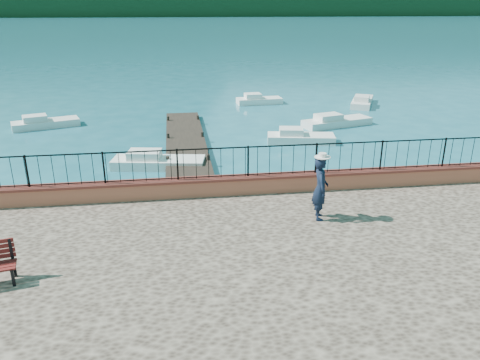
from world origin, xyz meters
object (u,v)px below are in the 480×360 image
object	(u,v)px
boat_3	(45,121)
boat_5	(362,99)
boat_0	(158,159)
boat_4	(259,98)
person	(320,188)
boat_2	(337,119)
boat_1	(301,135)

from	to	relation	value
boat_3	boat_5	xyz separation A→B (m)	(21.18, 3.63, 0.00)
boat_0	boat_5	world-z (taller)	same
boat_4	boat_5	bearing A→B (deg)	-15.00
person	boat_4	world-z (taller)	person
boat_0	boat_2	bearing A→B (deg)	40.61
boat_1	boat_4	xyz separation A→B (m)	(-0.32, 10.45, 0.00)
boat_1	boat_4	world-z (taller)	same
boat_0	boat_3	size ratio (longest dim) A/B	1.09
person	boat_2	bearing A→B (deg)	-12.14
boat_1	boat_5	world-z (taller)	same
boat_0	boat_5	size ratio (longest dim) A/B	0.99
boat_1	boat_4	bearing A→B (deg)	102.58
boat_1	boat_0	bearing A→B (deg)	-146.87
person	boat_1	world-z (taller)	person
boat_2	boat_4	size ratio (longest dim) A/B	1.32
boat_1	boat_2	xyz separation A→B (m)	(3.11, 3.21, 0.00)
person	boat_4	bearing A→B (deg)	3.05
boat_1	boat_3	world-z (taller)	same
boat_3	boat_4	distance (m)	14.76
person	boat_4	distance (m)	22.27
person	boat_4	size ratio (longest dim) A/B	0.55
boat_2	boat_4	world-z (taller)	same
boat_4	boat_5	world-z (taller)	same
boat_5	person	bearing A→B (deg)	-178.86
person	boat_4	xyz separation A→B (m)	(2.36, 22.08, -1.70)
boat_3	boat_0	bearing A→B (deg)	-70.38
boat_4	person	bearing A→B (deg)	-99.75
person	boat_3	distance (m)	20.58
boat_0	boat_2	size ratio (longest dim) A/B	0.95
boat_4	boat_2	bearing A→B (deg)	-68.33
boat_5	boat_3	bearing A→B (deg)	126.03
boat_0	boat_5	bearing A→B (deg)	49.69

